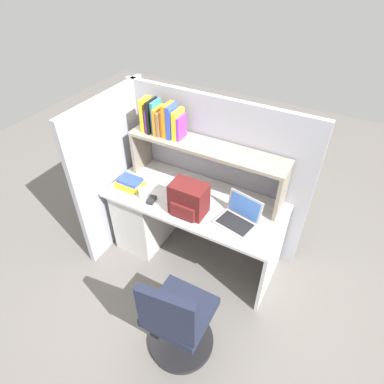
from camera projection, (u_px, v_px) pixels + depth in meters
ground_plane at (194, 253)px, 3.38m from camera, size 8.00×8.00×0.00m
desk at (160, 212)px, 3.27m from camera, size 1.60×0.70×0.73m
cubicle_partition_rear at (213, 173)px, 3.15m from camera, size 1.84×0.05×1.55m
cubicle_partition_left at (115, 171)px, 3.17m from camera, size 0.05×1.06×1.55m
overhead_hutch at (206, 155)px, 2.83m from camera, size 1.44×0.28×0.45m
reference_books_on_shelf at (163, 120)px, 2.84m from camera, size 0.39×0.18×0.30m
laptop at (239, 217)px, 2.67m from camera, size 0.36×0.31×0.22m
backpack at (188, 199)px, 2.71m from camera, size 0.30×0.23×0.28m
computer_mouse at (152, 200)px, 2.89m from camera, size 0.08×0.11×0.03m
paper_cup at (143, 194)px, 2.90m from camera, size 0.08×0.08×0.10m
desk_book_stack at (130, 183)px, 3.05m from camera, size 0.25×0.20×0.08m
office_chair at (177, 322)px, 2.38m from camera, size 0.52×0.52×0.93m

